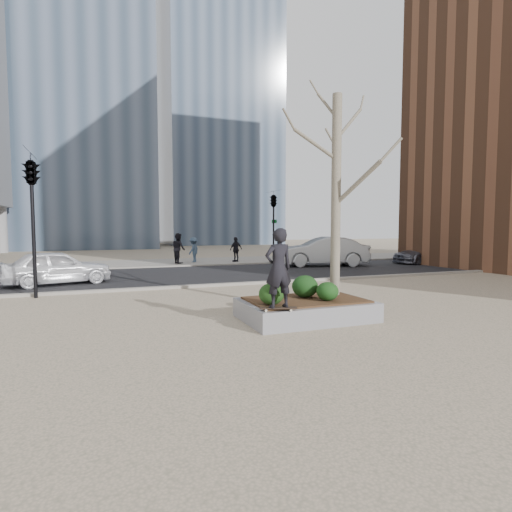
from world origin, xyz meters
name	(u,v)px	position (x,y,z in m)	size (l,w,h in m)	color
ground	(267,323)	(0.00, 0.00, 0.00)	(120.00, 120.00, 0.00)	tan
street	(184,275)	(0.00, 10.00, 0.01)	(60.00, 8.00, 0.02)	black
far_sidewalk	(163,263)	(0.00, 17.00, 0.01)	(60.00, 6.00, 0.02)	gray
planter	(305,310)	(1.00, 0.00, 0.23)	(3.00, 2.00, 0.45)	gray
planter_mulch	(305,300)	(1.00, 0.00, 0.47)	(2.70, 1.70, 0.04)	#382314
sycamore_tree	(336,163)	(2.00, 0.30, 3.79)	(2.80, 2.80, 6.60)	gray
shrub_left	(271,294)	(-0.05, -0.39, 0.73)	(0.57, 0.57, 0.48)	#183711
shrub_middle	(305,286)	(1.09, 0.19, 0.76)	(0.64, 0.64, 0.54)	black
shrub_right	(327,291)	(1.37, -0.40, 0.71)	(0.52, 0.52, 0.44)	#143B12
skateboard	(278,309)	(-0.10, -0.87, 0.49)	(0.78, 0.20, 0.07)	black
skateboarder	(278,268)	(-0.10, -0.87, 1.35)	(0.60, 0.40, 1.66)	black
police_car	(57,267)	(-5.18, 8.50, 0.68)	(1.56, 3.88, 1.32)	white
car_silver	(323,251)	(8.21, 11.46, 0.85)	(1.76, 5.06, 1.67)	#9B9FA3
car_third	(421,253)	(14.91, 10.95, 0.61)	(1.66, 4.09, 1.19)	#565662
pedestrian_a	(179,248)	(0.79, 15.98, 0.95)	(0.90, 0.70, 1.86)	black
pedestrian_b	(194,250)	(1.84, 16.59, 0.81)	(1.01, 0.58, 1.57)	#3A5068
pedestrian_c	(236,249)	(4.45, 15.92, 0.82)	(0.93, 0.39, 1.59)	black
traffic_light_near	(33,226)	(-5.50, 5.60, 2.25)	(0.60, 2.48, 4.50)	black
traffic_light_far	(274,227)	(6.50, 14.60, 2.25)	(0.60, 2.48, 4.50)	black
building_glass_a	(74,46)	(-6.00, 42.00, 22.50)	(16.00, 16.00, 45.00)	slate
building_glass_b	(216,49)	(12.00, 48.00, 27.50)	(15.00, 15.00, 55.00)	slate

